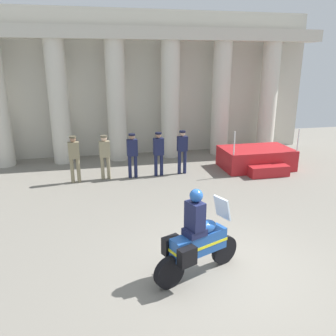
% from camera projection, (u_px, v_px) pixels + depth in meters
% --- Properties ---
extents(ground_plane, '(28.00, 28.00, 0.00)m').
position_uv_depth(ground_plane, '(223.00, 268.00, 7.23)').
color(ground_plane, gray).
extents(colonnade_backdrop, '(16.18, 1.67, 6.40)m').
position_uv_depth(colonnade_backdrop, '(142.00, 84.00, 15.16)').
color(colonnade_backdrop, beige).
rests_on(colonnade_backdrop, ground_plane).
extents(reviewing_stand, '(2.82, 2.25, 1.73)m').
position_uv_depth(reviewing_stand, '(257.00, 159.00, 13.91)').
color(reviewing_stand, '#B21E23').
rests_on(reviewing_stand, ground_plane).
extents(officer_in_row_0, '(0.39, 0.25, 1.71)m').
position_uv_depth(officer_in_row_0, '(74.00, 155.00, 12.11)').
color(officer_in_row_0, '#847A5B').
rests_on(officer_in_row_0, ground_plane).
extents(officer_in_row_1, '(0.39, 0.25, 1.66)m').
position_uv_depth(officer_in_row_1, '(105.00, 154.00, 12.48)').
color(officer_in_row_1, gray).
rests_on(officer_in_row_1, ground_plane).
extents(officer_in_row_2, '(0.39, 0.25, 1.69)m').
position_uv_depth(officer_in_row_2, '(132.00, 152.00, 12.63)').
color(officer_in_row_2, '#191E42').
rests_on(officer_in_row_2, ground_plane).
extents(officer_in_row_3, '(0.39, 0.25, 1.69)m').
position_uv_depth(officer_in_row_3, '(159.00, 151.00, 12.86)').
color(officer_in_row_3, '#191E42').
rests_on(officer_in_row_3, ground_plane).
extents(officer_in_row_4, '(0.39, 0.25, 1.70)m').
position_uv_depth(officer_in_row_4, '(182.00, 149.00, 13.10)').
color(officer_in_row_4, '#191E42').
rests_on(officer_in_row_4, ground_plane).
extents(motorcycle_with_rider, '(1.98, 1.03, 1.90)m').
position_uv_depth(motorcycle_with_rider, '(196.00, 241.00, 6.76)').
color(motorcycle_with_rider, black).
rests_on(motorcycle_with_rider, ground_plane).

